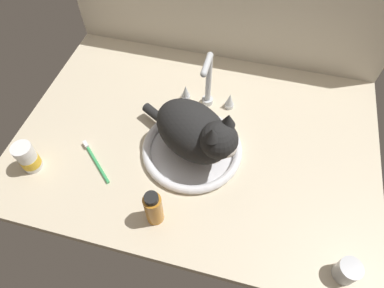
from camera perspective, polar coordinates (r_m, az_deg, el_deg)
The scene contains 9 objects.
countertop at distance 111.91cm, azimuth 0.78°, elevation 0.72°, with size 118.33×83.55×3.00cm, color beige.
backsplash_wall at distance 130.79cm, azimuth 5.75°, elevation 20.13°, with size 118.33×2.40×36.21cm, color beige.
sink_basin at distance 106.48cm, azimuth 0.00°, elevation -0.86°, with size 32.23×32.23×2.73cm.
faucet at distance 113.68cm, azimuth 2.70°, elevation 9.86°, with size 19.16×11.52×22.60cm.
cat at distance 97.21cm, azimuth 0.84°, elevation 1.92°, with size 35.07×27.32×21.16cm.
pill_bottle at distance 111.90cm, azimuth -26.40°, elevation -2.17°, with size 6.03×6.03×10.48cm.
amber_bottle at distance 91.60cm, azimuth -6.64°, elevation -10.91°, with size 5.00×5.00×13.11cm.
metal_jar at distance 96.93cm, azimuth 25.17°, elevation -19.18°, with size 5.87×5.87×6.32cm.
toothbrush at distance 109.13cm, azimuth -16.30°, elevation -2.76°, with size 14.07×12.71×1.70cm.
Camera 1 is at (14.97, -63.69, 92.30)cm, focal length 30.97 mm.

